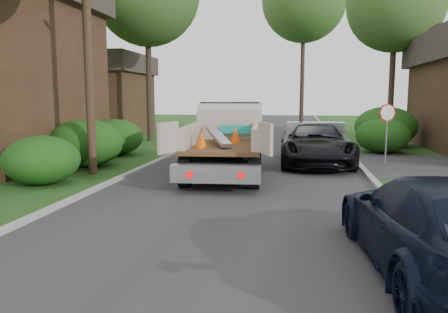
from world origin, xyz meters
name	(u,v)px	position (x,y,z in m)	size (l,w,h in m)	color
ground	(221,219)	(0.00, 0.00, 0.00)	(120.00, 120.00, 0.00)	#1D4413
road	(259,158)	(0.00, 10.00, 0.00)	(8.00, 90.00, 0.02)	#28282B
curb_left	(171,155)	(-4.10, 10.00, 0.06)	(0.20, 90.00, 0.12)	#9E9E99
curb_right	(354,159)	(4.10, 10.00, 0.06)	(0.20, 90.00, 0.12)	#9E9E99
stop_sign	(387,121)	(5.20, 9.00, 1.78)	(0.71, 0.32, 2.48)	slate
utility_pole	(87,24)	(-5.48, 4.98, 5.17)	(2.42, 1.25, 10.00)	#382619
house_left_far	(95,93)	(-13.50, 22.00, 3.05)	(7.56, 7.56, 6.00)	#392517
hedge_left_a	(42,160)	(-6.20, 3.00, 0.77)	(2.34, 2.34, 1.53)	#19430F
hedge_left_b	(86,143)	(-6.50, 6.50, 0.94)	(2.86, 2.86, 1.87)	#19430F
hedge_left_c	(115,137)	(-6.80, 10.00, 0.85)	(2.60, 2.60, 1.70)	#19430F
hedge_right_a	(382,136)	(5.80, 13.00, 0.85)	(2.60, 2.60, 1.70)	#19430F
hedge_right_b	(386,127)	(6.50, 16.00, 1.10)	(3.38, 3.38, 2.21)	#19430F
tree_right_far	(396,3)	(7.50, 20.00, 8.48)	(6.00, 6.00, 11.50)	#2D2119
tree_center_far	(304,0)	(2.00, 30.00, 10.98)	(7.20, 7.20, 14.60)	#2D2119
flatbed_truck	(228,134)	(-0.85, 6.52, 1.38)	(3.23, 6.86, 2.54)	black
black_pickup	(315,144)	(2.40, 8.60, 0.83)	(2.76, 6.00, 1.67)	black
navy_suv	(439,226)	(3.80, -2.50, 0.77)	(2.16, 5.33, 1.55)	black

